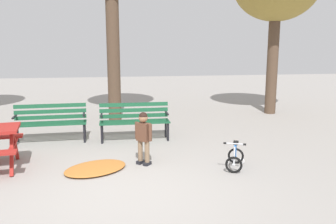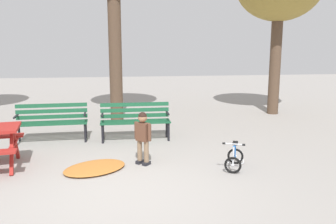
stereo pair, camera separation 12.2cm
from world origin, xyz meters
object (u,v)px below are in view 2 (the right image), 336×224
park_bench_left (135,118)px  kids_bicycle (234,158)px  park_bench_far_left (52,119)px  child_standing (143,134)px

park_bench_left → kids_bicycle: park_bench_left is taller
park_bench_far_left → kids_bicycle: 4.30m
park_bench_far_left → park_bench_left: 1.91m
park_bench_far_left → park_bench_left: size_ratio=1.01×
child_standing → park_bench_far_left: bearing=136.2°
park_bench_far_left → kids_bicycle: park_bench_far_left is taller
park_bench_far_left → child_standing: child_standing is taller
park_bench_far_left → child_standing: bearing=-43.8°
park_bench_far_left → park_bench_left: (1.90, -0.11, 0.00)m
park_bench_far_left → kids_bicycle: (3.59, -2.33, -0.31)m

